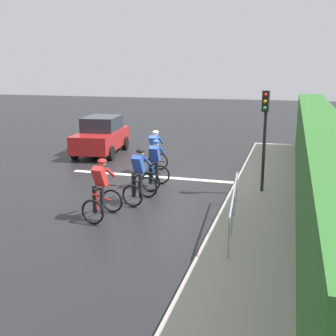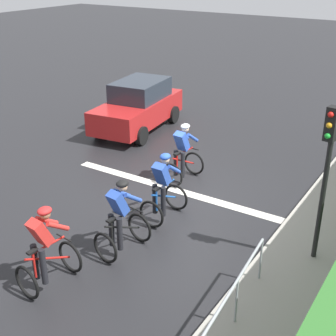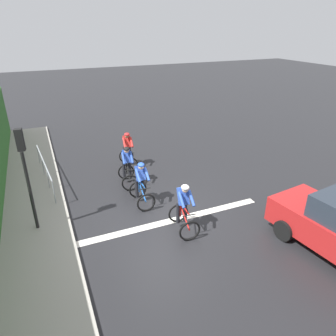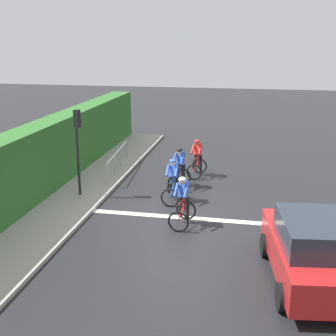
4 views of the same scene
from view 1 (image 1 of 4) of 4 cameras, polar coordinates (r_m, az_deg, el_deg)
ground_plane at (r=15.79m, az=-1.50°, el=-1.39°), size 80.00×80.00×0.00m
sidewalk_kerb at (r=13.16m, az=13.94°, el=-4.59°), size 2.80×20.12×0.12m
stone_wall_low at (r=13.09m, az=17.94°, el=-3.76°), size 0.44×20.12×0.64m
hedge_wall at (r=12.85m, az=19.61°, el=0.57°), size 1.10×20.12×2.71m
road_marking_stop_line at (r=15.97m, az=-1.29°, el=-1.21°), size 7.00×0.30×0.01m
cyclist_lead at (r=11.58m, az=-8.96°, el=-3.02°), size 0.79×1.15×1.66m
cyclist_second at (r=12.84m, az=-3.86°, el=-1.23°), size 0.81×1.16×1.66m
cyclist_mid at (r=14.34m, az=-1.72°, el=0.36°), size 0.71×1.10×1.66m
cyclist_fourth at (r=16.45m, az=-1.80°, el=2.06°), size 0.78×1.14×1.66m
car_red at (r=20.34m, az=-8.96°, el=4.33°), size 2.27×4.28×1.76m
traffic_light_near_crossing at (r=13.61m, az=12.89°, el=5.43°), size 0.23×0.31×3.34m
pedestrian_railing_kerbside at (r=10.84m, az=8.83°, el=-4.13°), size 0.39×3.99×1.03m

